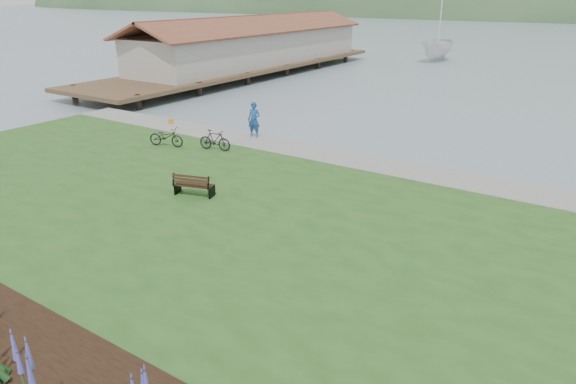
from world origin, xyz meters
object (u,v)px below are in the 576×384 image
(person, at_px, (254,117))
(bicycle_a, at_px, (166,137))
(park_bench, at_px, (193,185))
(sailboat, at_px, (436,61))

(person, relative_size, bicycle_a, 1.20)
(park_bench, relative_size, bicycle_a, 0.86)
(person, height_order, bicycle_a, person)
(park_bench, xyz_separation_m, bicycle_a, (-5.67, 4.11, 0.03))
(person, distance_m, bicycle_a, 4.54)
(bicycle_a, height_order, sailboat, sailboat)
(person, xyz_separation_m, bicycle_a, (-2.59, -3.68, -0.61))
(bicycle_a, bearing_deg, park_bench, -142.01)
(park_bench, bearing_deg, person, 94.67)
(bicycle_a, relative_size, sailboat, 0.06)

